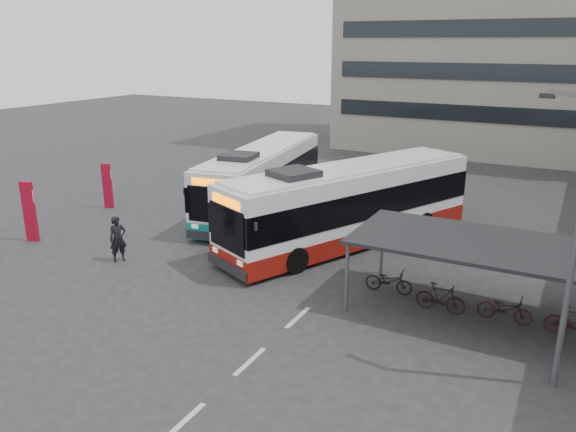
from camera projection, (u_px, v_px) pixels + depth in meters
The scene contains 9 objects.
ground at pixel (234, 302), 19.54m from camera, with size 120.00×120.00×0.00m, color #28282B.
bike_shelter at pixel (509, 277), 17.81m from camera, with size 10.00×4.00×2.54m.
road_markings at pixel (250, 361), 15.89m from camera, with size 0.15×7.60×0.01m.
bus_main at pixel (350, 205), 24.81m from camera, with size 7.82×12.78×3.78m.
bus_teal at pixel (262, 179), 29.93m from camera, with size 4.46×12.38×3.58m.
pedestrian at pixel (118, 239), 22.91m from camera, with size 0.70×0.46×1.92m, color black.
lamp_post at pixel (574, 229), 13.55m from camera, with size 1.34×0.33×7.62m.
sign_totem_mid at pixel (29, 211), 25.13m from camera, with size 0.59×0.34×2.77m.
sign_totem_north at pixel (107, 185), 30.27m from camera, with size 0.52×0.31×2.44m.
Camera 1 is at (10.00, -14.81, 8.66)m, focal length 35.00 mm.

